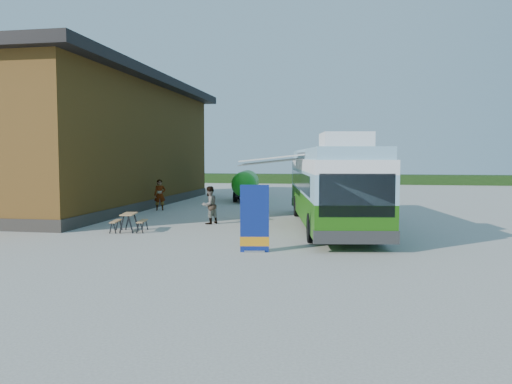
% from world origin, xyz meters
% --- Properties ---
extents(ground, '(100.00, 100.00, 0.00)m').
position_xyz_m(ground, '(0.00, 0.00, 0.00)').
color(ground, '#BCB7AD').
rests_on(ground, ground).
extents(barn, '(9.60, 21.20, 7.50)m').
position_xyz_m(barn, '(-10.50, 10.00, 3.59)').
color(barn, brown).
rests_on(barn, ground).
extents(hedge, '(40.00, 3.00, 1.00)m').
position_xyz_m(hedge, '(8.00, 38.00, 0.50)').
color(hedge, '#264419').
rests_on(hedge, ground).
extents(bus, '(4.42, 12.31, 3.71)m').
position_xyz_m(bus, '(3.59, 3.55, 1.77)').
color(bus, '#306D12').
rests_on(bus, ground).
extents(awning, '(3.37, 4.75, 0.53)m').
position_xyz_m(awning, '(1.27, 3.93, 2.69)').
color(awning, white).
rests_on(awning, ground).
extents(banner, '(0.89, 0.27, 2.05)m').
position_xyz_m(banner, '(1.48, -2.52, 0.84)').
color(banner, navy).
rests_on(banner, ground).
extents(picnic_table, '(1.44, 1.33, 0.71)m').
position_xyz_m(picnic_table, '(-4.04, 0.73, 0.53)').
color(picnic_table, tan).
rests_on(picnic_table, ground).
extents(person_a, '(0.72, 0.60, 1.69)m').
position_xyz_m(person_a, '(-5.70, 8.36, 0.84)').
color(person_a, '#999999').
rests_on(person_a, ground).
extents(person_b, '(0.93, 1.00, 1.63)m').
position_xyz_m(person_b, '(-1.58, 3.48, 0.82)').
color(person_b, '#999999').
rests_on(person_b, ground).
extents(slurry_tanker, '(2.04, 5.35, 1.99)m').
position_xyz_m(slurry_tanker, '(-2.27, 15.04, 1.14)').
color(slurry_tanker, '#209C1C').
rests_on(slurry_tanker, ground).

